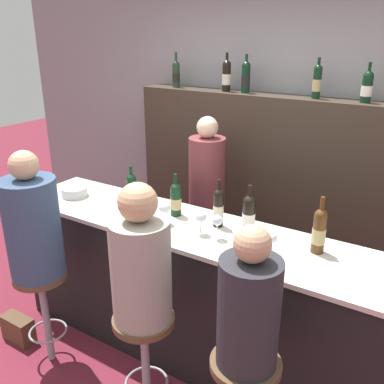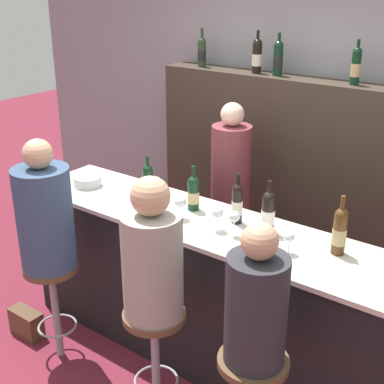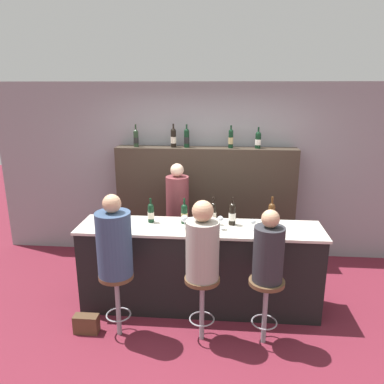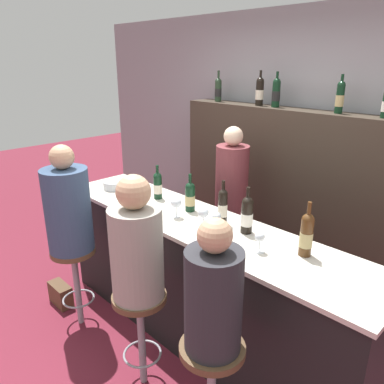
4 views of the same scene
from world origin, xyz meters
TOP-DOWN VIEW (x-y plane):
  - ground_plane at (0.00, 0.00)m, footprint 16.00×16.00m
  - wall_back at (0.00, 1.83)m, footprint 6.40×0.05m
  - bar_counter at (0.00, 0.29)m, footprint 2.76×0.61m
  - back_bar_cabinet at (0.00, 1.61)m, footprint 2.58×0.28m
  - wine_bottle_counter_0 at (-0.57, 0.38)m, footprint 0.07×0.07m
  - wine_bottle_counter_1 at (-0.18, 0.38)m, footprint 0.08×0.08m
  - wine_bottle_counter_2 at (0.15, 0.38)m, footprint 0.07×0.07m
  - wine_bottle_counter_3 at (0.36, 0.38)m, footprint 0.08×0.08m
  - wine_bottle_counter_4 at (0.80, 0.38)m, footprint 0.08×0.08m
  - wine_bottle_backbar_0 at (-1.00, 1.61)m, footprint 0.07×0.07m
  - wine_bottle_backbar_1 at (-0.46, 1.61)m, footprint 0.08×0.08m
  - wine_bottle_backbar_2 at (-0.27, 1.61)m, footprint 0.08×0.08m
  - wine_bottle_backbar_3 at (0.35, 1.61)m, footprint 0.07×0.07m
  - wine_glass_0 at (-0.17, 0.22)m, footprint 0.08×0.08m
  - wine_glass_1 at (0.11, 0.22)m, footprint 0.08×0.08m
  - wine_glass_2 at (0.23, 0.22)m, footprint 0.07×0.07m
  - wine_glass_3 at (0.59, 0.22)m, footprint 0.07×0.07m
  - metal_bowl at (-1.05, 0.26)m, footprint 0.20×0.20m
  - bar_stool_left at (-0.81, -0.31)m, footprint 0.35×0.35m
  - guest_seated_left at (-0.81, -0.31)m, footprint 0.35×0.35m
  - bar_stool_middle at (0.06, -0.31)m, footprint 0.35×0.35m
  - guest_seated_middle at (0.06, -0.31)m, footprint 0.33×0.33m
  - bar_stool_right at (0.70, -0.31)m, footprint 0.35×0.35m
  - guest_seated_right at (0.70, -0.31)m, footprint 0.30×0.30m
  - bartender at (-0.35, 1.09)m, footprint 0.30×0.30m
  - handbag at (-1.17, -0.31)m, footprint 0.26×0.12m

SIDE VIEW (x-z plane):
  - ground_plane at x=0.00m, z-range 0.00..0.00m
  - handbag at x=-1.17m, z-range 0.00..0.20m
  - bar_counter at x=0.00m, z-range 0.00..1.01m
  - bar_stool_left at x=-0.81m, z-range 0.19..0.90m
  - bar_stool_middle at x=0.06m, z-range 0.19..0.90m
  - bar_stool_right at x=0.70m, z-range 0.19..0.90m
  - bartender at x=-0.35m, z-range -0.06..1.51m
  - back_bar_cabinet at x=0.00m, z-range 0.00..1.70m
  - guest_seated_right at x=0.70m, z-range 0.65..1.38m
  - metal_bowl at x=-1.05m, z-range 1.01..1.08m
  - guest_seated_middle at x=0.06m, z-range 0.65..1.45m
  - guest_seated_left at x=-0.81m, z-range 0.64..1.48m
  - wine_glass_3 at x=0.59m, z-range 1.04..1.17m
  - wine_glass_1 at x=0.11m, z-range 1.05..1.20m
  - wine_glass_0 at x=-0.17m, z-range 1.05..1.20m
  - wine_glass_2 at x=0.23m, z-range 1.05..1.21m
  - wine_bottle_counter_0 at x=-0.57m, z-range 0.98..1.27m
  - wine_bottle_counter_1 at x=-0.18m, z-range 0.98..1.28m
  - wine_bottle_counter_3 at x=0.36m, z-range 0.98..1.31m
  - wine_bottle_counter_2 at x=0.15m, z-range 0.98..1.31m
  - wine_bottle_counter_4 at x=0.80m, z-range 0.98..1.32m
  - wall_back at x=0.00m, z-range 0.00..2.60m
  - wine_bottle_backbar_0 at x=-1.00m, z-range 1.66..1.98m
  - wine_bottle_backbar_3 at x=0.35m, z-range 1.67..1.99m
  - wine_bottle_backbar_2 at x=-0.27m, z-range 1.67..1.99m
  - wine_bottle_backbar_1 at x=-0.46m, z-range 1.67..2.00m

